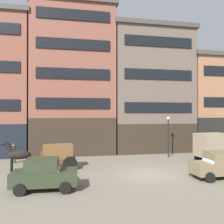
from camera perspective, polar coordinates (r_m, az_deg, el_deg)
The scene contains 11 objects.
ground_plane at distance 17.65m, azimuth 8.79°, elevation -14.92°, with size 120.00×120.00×0.00m, color slate.
building_center_left at distance 27.58m, azimuth -9.53°, elevation 7.77°, with size 9.42×7.04×16.61m.
building_center_right at distance 29.13m, azimuth 9.02°, elevation 5.41°, with size 9.74×7.04×14.67m.
building_far_right at distance 33.13m, azimuth 23.82°, elevation 2.13°, with size 8.92×7.04×11.68m.
cargo_wagon at distance 19.16m, azimuth -13.33°, elevation -10.24°, with size 3.01×1.72×1.98m.
draft_horse at distance 19.50m, azimuth -22.15°, elevation -9.68°, with size 2.35×0.73×2.30m.
delivery_truck_near at distance 23.60m, azimuth 24.56°, elevation -7.67°, with size 4.49×2.48×2.62m.
sedan_dark at distance 17.83m, azimuth 24.84°, elevation -11.72°, with size 3.70×1.87×1.83m.
sedan_light at distance 14.37m, azimuth -16.32°, elevation -14.52°, with size 3.76×1.99×1.83m.
pedestrian_officer at distance 22.70m, azimuth -23.06°, elevation -9.09°, with size 0.47×0.47×1.79m.
streetlamp_curbside at distance 24.32m, azimuth 13.69°, elevation -4.53°, with size 0.32×0.32×4.12m.
Camera 1 is at (-5.67, -16.11, 4.42)m, focal length 37.12 mm.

